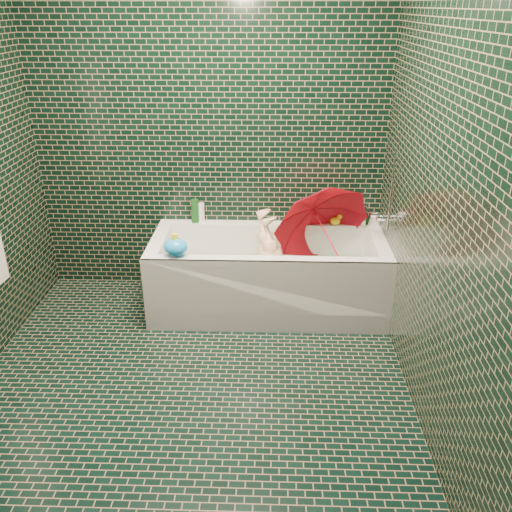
{
  "coord_description": "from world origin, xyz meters",
  "views": [
    {
      "loc": [
        0.48,
        -2.56,
        2.09
      ],
      "look_at": [
        0.37,
        0.82,
        0.51
      ],
      "focal_mm": 38.0,
      "sensor_mm": 36.0,
      "label": 1
    }
  ],
  "objects_px": {
    "umbrella": "(327,235)",
    "bath_toy": "(176,247)",
    "child": "(276,272)",
    "rubber_duck": "(336,220)",
    "bathtub": "(268,282)"
  },
  "relations": [
    {
      "from": "umbrella",
      "to": "rubber_duck",
      "type": "height_order",
      "value": "umbrella"
    },
    {
      "from": "umbrella",
      "to": "bath_toy",
      "type": "height_order",
      "value": "umbrella"
    },
    {
      "from": "umbrella",
      "to": "bath_toy",
      "type": "distance_m",
      "value": 1.09
    },
    {
      "from": "bathtub",
      "to": "rubber_duck",
      "type": "xyz_separation_m",
      "value": [
        0.51,
        0.32,
        0.38
      ]
    },
    {
      "from": "bath_toy",
      "to": "bathtub",
      "type": "bearing_deg",
      "value": 35.41
    },
    {
      "from": "bathtub",
      "to": "rubber_duck",
      "type": "height_order",
      "value": "rubber_duck"
    },
    {
      "from": "bathtub",
      "to": "rubber_duck",
      "type": "relative_size",
      "value": 16.3
    },
    {
      "from": "bathtub",
      "to": "bath_toy",
      "type": "xyz_separation_m",
      "value": [
        -0.62,
        -0.29,
        0.41
      ]
    },
    {
      "from": "child",
      "to": "bath_toy",
      "type": "xyz_separation_m",
      "value": [
        -0.67,
        -0.27,
        0.31
      ]
    },
    {
      "from": "bath_toy",
      "to": "child",
      "type": "bearing_deg",
      "value": 32.02
    },
    {
      "from": "bathtub",
      "to": "umbrella",
      "type": "distance_m",
      "value": 0.56
    },
    {
      "from": "child",
      "to": "bath_toy",
      "type": "distance_m",
      "value": 0.79
    },
    {
      "from": "rubber_duck",
      "to": "bath_toy",
      "type": "bearing_deg",
      "value": -155.15
    },
    {
      "from": "child",
      "to": "bath_toy",
      "type": "bearing_deg",
      "value": -79.41
    },
    {
      "from": "bathtub",
      "to": "umbrella",
      "type": "height_order",
      "value": "umbrella"
    }
  ]
}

